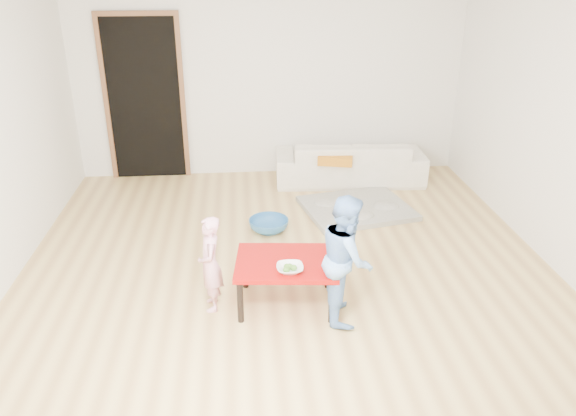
{
  "coord_description": "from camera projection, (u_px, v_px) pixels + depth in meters",
  "views": [
    {
      "loc": [
        -0.4,
        -4.74,
        2.7
      ],
      "look_at": [
        0.0,
        -0.2,
        0.65
      ],
      "focal_mm": 35.0,
      "sensor_mm": 36.0,
      "label": 1
    }
  ],
  "objects": [
    {
      "name": "floor",
      "position": [
        286.0,
        261.0,
        5.45
      ],
      "size": [
        5.0,
        5.0,
        0.01
      ],
      "primitive_type": "cube",
      "color": "tan",
      "rests_on": "ground"
    },
    {
      "name": "back_wall",
      "position": [
        270.0,
        76.0,
        7.19
      ],
      "size": [
        5.0,
        0.02,
        2.6
      ],
      "primitive_type": "cube",
      "color": "white",
      "rests_on": "floor"
    },
    {
      "name": "right_wall",
      "position": [
        559.0,
        124.0,
        5.11
      ],
      "size": [
        0.02,
        5.0,
        2.6
      ],
      "primitive_type": "cube",
      "color": "white",
      "rests_on": "floor"
    },
    {
      "name": "doorway",
      "position": [
        145.0,
        100.0,
        7.15
      ],
      "size": [
        1.02,
        0.08,
        2.11
      ],
      "primitive_type": null,
      "color": "brown",
      "rests_on": "back_wall"
    },
    {
      "name": "sofa",
      "position": [
        350.0,
        161.0,
        7.28
      ],
      "size": [
        1.94,
        0.85,
        0.55
      ],
      "primitive_type": "imported",
      "rotation": [
        0.0,
        0.0,
        3.09
      ],
      "color": "white",
      "rests_on": "floor"
    },
    {
      "name": "cushion",
      "position": [
        336.0,
        158.0,
        6.95
      ],
      "size": [
        0.49,
        0.46,
        0.11
      ],
      "primitive_type": "cube",
      "rotation": [
        0.0,
        0.0,
        -0.24
      ],
      "color": "orange",
      "rests_on": "sofa"
    },
    {
      "name": "red_table",
      "position": [
        286.0,
        282.0,
        4.69
      ],
      "size": [
        0.89,
        0.7,
        0.42
      ],
      "primitive_type": null,
      "rotation": [
        0.0,
        0.0,
        -0.09
      ],
      "color": "#980A08",
      "rests_on": "floor"
    },
    {
      "name": "bowl",
      "position": [
        290.0,
        269.0,
        4.44
      ],
      "size": [
        0.21,
        0.21,
        0.05
      ],
      "primitive_type": "imported",
      "color": "white",
      "rests_on": "red_table"
    },
    {
      "name": "broccoli",
      "position": [
        290.0,
        268.0,
        4.44
      ],
      "size": [
        0.12,
        0.12,
        0.06
      ],
      "primitive_type": null,
      "color": "#2D5919",
      "rests_on": "red_table"
    },
    {
      "name": "child_pink",
      "position": [
        210.0,
        264.0,
        4.56
      ],
      "size": [
        0.23,
        0.32,
        0.83
      ],
      "primitive_type": "imported",
      "rotation": [
        0.0,
        0.0,
        -1.47
      ],
      "color": "pink",
      "rests_on": "floor"
    },
    {
      "name": "child_blue",
      "position": [
        347.0,
        258.0,
        4.41
      ],
      "size": [
        0.44,
        0.54,
        1.06
      ],
      "primitive_type": "imported",
      "rotation": [
        0.0,
        0.0,
        1.49
      ],
      "color": "#6895F3",
      "rests_on": "floor"
    },
    {
      "name": "basin",
      "position": [
        269.0,
        225.0,
        6.01
      ],
      "size": [
        0.43,
        0.43,
        0.13
      ],
      "primitive_type": "imported",
      "color": "#28629A",
      "rests_on": "floor"
    },
    {
      "name": "blanket",
      "position": [
        357.0,
        208.0,
        6.51
      ],
      "size": [
        1.36,
        1.21,
        0.06
      ],
      "primitive_type": null,
      "rotation": [
        0.0,
        0.0,
        0.22
      ],
      "color": "#B4B09F",
      "rests_on": "floor"
    }
  ]
}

